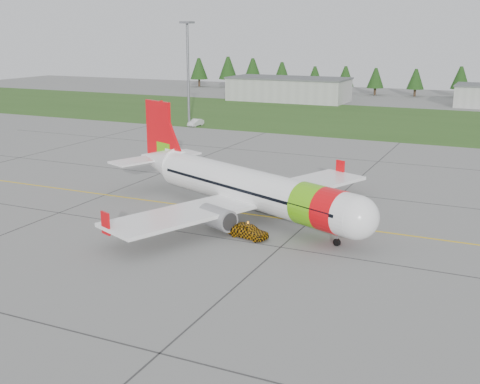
% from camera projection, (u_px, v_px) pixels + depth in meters
% --- Properties ---
extents(ground, '(320.00, 320.00, 0.00)m').
position_uv_depth(ground, '(183.00, 232.00, 57.28)').
color(ground, gray).
rests_on(ground, ground).
extents(aircraft, '(33.34, 31.66, 10.62)m').
position_uv_depth(aircraft, '(247.00, 188.00, 61.37)').
color(aircraft, white).
rests_on(aircraft, ground).
extents(follow_me_car, '(1.68, 1.88, 4.05)m').
position_uv_depth(follow_me_car, '(248.00, 217.00, 55.21)').
color(follow_me_car, '#CB870B').
rests_on(follow_me_car, ground).
extents(service_van, '(1.55, 1.47, 4.27)m').
position_uv_depth(service_van, '(196.00, 116.00, 120.96)').
color(service_van, silver).
rests_on(service_van, ground).
extents(grass_strip, '(320.00, 50.00, 0.03)m').
position_uv_depth(grass_strip, '(374.00, 120.00, 129.20)').
color(grass_strip, '#30561E').
rests_on(grass_strip, ground).
extents(taxi_guideline, '(120.00, 0.25, 0.02)m').
position_uv_depth(taxi_guideline, '(220.00, 210.00, 64.29)').
color(taxi_guideline, gold).
rests_on(taxi_guideline, ground).
extents(hangar_west, '(32.00, 14.00, 6.00)m').
position_uv_depth(hangar_west, '(289.00, 90.00, 165.13)').
color(hangar_west, '#A8A8A3').
rests_on(hangar_west, ground).
extents(floodlight_mast, '(0.50, 0.50, 20.00)m').
position_uv_depth(floodlight_mast, '(188.00, 76.00, 118.52)').
color(floodlight_mast, slate).
rests_on(floodlight_mast, ground).
extents(treeline, '(160.00, 8.00, 10.00)m').
position_uv_depth(treeline, '(417.00, 79.00, 177.03)').
color(treeline, '#1C3F14').
rests_on(treeline, ground).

